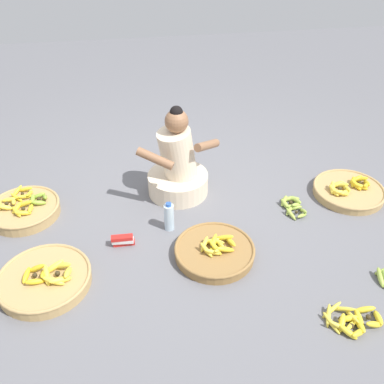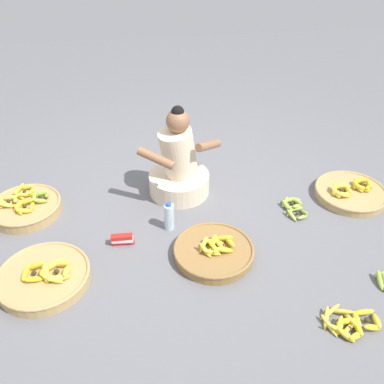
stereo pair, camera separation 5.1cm
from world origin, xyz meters
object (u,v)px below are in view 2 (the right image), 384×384
at_px(loose_bananas_front_center, 293,206).
at_px(vendor_woman_front, 179,167).
at_px(banana_basket_mid_left, 351,192).
at_px(banana_basket_near_bicycle, 26,207).
at_px(banana_basket_back_left, 214,251).
at_px(banana_basket_mid_right, 44,277).
at_px(packet_carton_stack, 123,239).
at_px(water_bottle, 169,217).
at_px(loose_bananas_back_center, 351,323).

bearing_deg(loose_bananas_front_center, vendor_woman_front, 157.23).
bearing_deg(banana_basket_mid_left, banana_basket_near_bicycle, 176.32).
bearing_deg(banana_basket_back_left, banana_basket_mid_right, -176.12).
height_order(vendor_woman_front, packet_carton_stack, vendor_woman_front).
bearing_deg(packet_carton_stack, banana_basket_near_bicycle, 147.58).
relative_size(banana_basket_mid_left, banana_basket_near_bicycle, 1.06).
bearing_deg(loose_bananas_front_center, water_bottle, -174.98).
xyz_separation_m(vendor_woman_front, banana_basket_back_left, (0.15, -0.83, -0.21)).
height_order(banana_basket_mid_left, water_bottle, water_bottle).
height_order(banana_basket_mid_left, loose_bananas_back_center, banana_basket_mid_left).
bearing_deg(banana_basket_mid_right, packet_carton_stack, 29.87).
distance_m(banana_basket_mid_left, loose_bananas_back_center, 1.39).
height_order(vendor_woman_front, banana_basket_back_left, vendor_woman_front).
bearing_deg(water_bottle, loose_bananas_front_center, 5.02).
distance_m(vendor_woman_front, loose_bananas_back_center, 1.79).
xyz_separation_m(vendor_woman_front, banana_basket_mid_right, (-1.03, -0.91, -0.21)).
distance_m(loose_bananas_front_center, water_bottle, 1.05).
xyz_separation_m(loose_bananas_back_center, packet_carton_stack, (-1.36, 0.94, 0.02)).
xyz_separation_m(banana_basket_near_bicycle, water_bottle, (1.14, -0.36, 0.06)).
relative_size(banana_basket_mid_left, packet_carton_stack, 3.56).
relative_size(banana_basket_near_bicycle, packet_carton_stack, 3.34).
height_order(water_bottle, packet_carton_stack, water_bottle).
distance_m(banana_basket_mid_left, banana_basket_back_left, 1.41).
bearing_deg(water_bottle, loose_bananas_back_center, -47.03).
distance_m(banana_basket_mid_right, banana_basket_near_bicycle, 0.84).
xyz_separation_m(banana_basket_mid_right, banana_basket_near_bicycle, (-0.25, 0.80, 0.01)).
bearing_deg(water_bottle, banana_basket_mid_left, 6.77).
bearing_deg(loose_bananas_back_center, vendor_woman_front, 119.18).
bearing_deg(banana_basket_back_left, loose_bananas_back_center, -45.26).
bearing_deg(banana_basket_mid_right, water_bottle, 25.92).
bearing_deg(loose_bananas_back_center, loose_bananas_front_center, 87.86).
relative_size(banana_basket_near_bicycle, loose_bananas_front_center, 1.78).
relative_size(banana_basket_mid_right, loose_bananas_back_center, 1.66).
height_order(vendor_woman_front, banana_basket_mid_left, vendor_woman_front).
relative_size(loose_bananas_back_center, water_bottle, 1.52).
xyz_separation_m(vendor_woman_front, banana_basket_near_bicycle, (-1.28, -0.11, -0.20)).
xyz_separation_m(loose_bananas_front_center, packet_carton_stack, (-1.41, -0.22, 0.02)).
distance_m(banana_basket_back_left, loose_bananas_back_center, 1.01).
relative_size(water_bottle, packet_carton_stack, 1.46).
xyz_separation_m(vendor_woman_front, packet_carton_stack, (-0.50, -0.60, -0.22)).
relative_size(loose_bananas_front_center, water_bottle, 1.29).
distance_m(banana_basket_mid_left, banana_basket_mid_right, 2.56).
relative_size(banana_basket_mid_left, banana_basket_back_left, 1.04).
relative_size(loose_bananas_front_center, packet_carton_stack, 1.88).
distance_m(banana_basket_back_left, loose_bananas_front_center, 0.88).
distance_m(vendor_woman_front, water_bottle, 0.51).
xyz_separation_m(banana_basket_mid_left, banana_basket_back_left, (-1.30, -0.54, 0.00)).
relative_size(banana_basket_back_left, water_bottle, 2.35).
height_order(vendor_woman_front, loose_bananas_front_center, vendor_woman_front).
xyz_separation_m(banana_basket_mid_right, loose_bananas_back_center, (1.89, -0.64, -0.02)).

